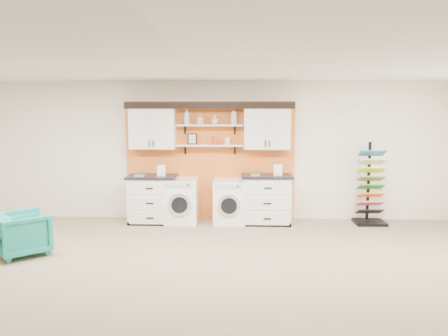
{
  "coord_description": "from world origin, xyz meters",
  "views": [
    {
      "loc": [
        0.57,
        -4.82,
        2.26
      ],
      "look_at": [
        0.34,
        2.3,
        1.28
      ],
      "focal_mm": 35.0,
      "sensor_mm": 36.0,
      "label": 1
    }
  ],
  "objects_px": {
    "washer": "(182,201)",
    "armchair": "(23,234)",
    "base_cabinet_left": "(153,199)",
    "base_cabinet_right": "(266,199)",
    "dryer": "(229,201)",
    "sample_rack": "(370,198)"
  },
  "relations": [
    {
      "from": "base_cabinet_left",
      "to": "base_cabinet_right",
      "type": "xyz_separation_m",
      "value": [
        2.26,
        -0.0,
        0.01
      ]
    },
    {
      "from": "base_cabinet_left",
      "to": "washer",
      "type": "distance_m",
      "value": 0.58
    },
    {
      "from": "base_cabinet_left",
      "to": "armchair",
      "type": "distance_m",
      "value": 2.59
    },
    {
      "from": "base_cabinet_left",
      "to": "washer",
      "type": "xyz_separation_m",
      "value": [
        0.58,
        -0.0,
        -0.03
      ]
    },
    {
      "from": "dryer",
      "to": "base_cabinet_left",
      "type": "bearing_deg",
      "value": 179.87
    },
    {
      "from": "base_cabinet_left",
      "to": "armchair",
      "type": "xyz_separation_m",
      "value": [
        -1.63,
        -2.01,
        -0.14
      ]
    },
    {
      "from": "base_cabinet_right",
      "to": "armchair",
      "type": "bearing_deg",
      "value": -152.73
    },
    {
      "from": "base_cabinet_left",
      "to": "armchair",
      "type": "height_order",
      "value": "base_cabinet_left"
    },
    {
      "from": "base_cabinet_right",
      "to": "washer",
      "type": "bearing_deg",
      "value": -179.89
    },
    {
      "from": "sample_rack",
      "to": "base_cabinet_right",
      "type": "bearing_deg",
      "value": -179.74
    },
    {
      "from": "base_cabinet_right",
      "to": "base_cabinet_left",
      "type": "bearing_deg",
      "value": 180.0
    },
    {
      "from": "washer",
      "to": "armchair",
      "type": "height_order",
      "value": "washer"
    },
    {
      "from": "washer",
      "to": "armchair",
      "type": "bearing_deg",
      "value": -137.84
    },
    {
      "from": "base_cabinet_right",
      "to": "washer",
      "type": "xyz_separation_m",
      "value": [
        -1.68,
        -0.0,
        -0.04
      ]
    },
    {
      "from": "base_cabinet_left",
      "to": "base_cabinet_right",
      "type": "bearing_deg",
      "value": -0.0
    },
    {
      "from": "washer",
      "to": "sample_rack",
      "type": "height_order",
      "value": "sample_rack"
    },
    {
      "from": "dryer",
      "to": "armchair",
      "type": "relative_size",
      "value": 1.18
    },
    {
      "from": "sample_rack",
      "to": "washer",
      "type": "bearing_deg",
      "value": 179.87
    },
    {
      "from": "washer",
      "to": "dryer",
      "type": "relative_size",
      "value": 1.02
    },
    {
      "from": "base_cabinet_left",
      "to": "base_cabinet_right",
      "type": "relative_size",
      "value": 0.98
    },
    {
      "from": "base_cabinet_right",
      "to": "dryer",
      "type": "relative_size",
      "value": 1.14
    },
    {
      "from": "washer",
      "to": "base_cabinet_right",
      "type": "bearing_deg",
      "value": 0.11
    }
  ]
}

